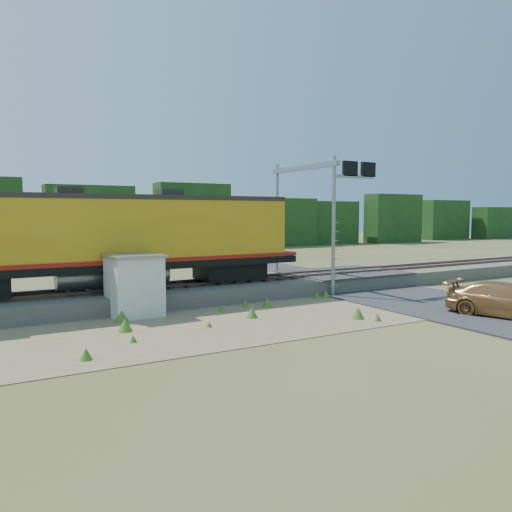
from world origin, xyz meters
TOP-DOWN VIEW (x-y plane):
  - ground at (0.00, 0.00)m, footprint 140.00×140.00m
  - ballast at (0.00, 6.00)m, footprint 70.00×5.00m
  - rails at (0.00, 6.00)m, footprint 70.00×1.54m
  - dirt_shoulder at (-2.00, 0.50)m, footprint 26.00×8.00m
  - road at (7.00, 0.74)m, footprint 7.00×66.00m
  - tree_line_north at (0.00, 38.00)m, footprint 130.00×3.00m
  - weed_clumps at (-3.50, 0.10)m, footprint 15.00×6.20m
  - locomotive at (-7.23, 6.00)m, footprint 18.92×2.88m
  - shed at (-6.72, 3.49)m, footprint 2.37×2.37m
  - signal_gantry at (4.33, 5.32)m, footprint 2.96×6.20m
  - car at (6.97, -4.88)m, footprint 3.54×5.49m

SIDE VIEW (x-z plane):
  - ground at x=0.00m, z-range 0.00..0.00m
  - weed_clumps at x=-3.50m, z-range -0.28..0.28m
  - dirt_shoulder at x=-2.00m, z-range 0.00..0.03m
  - road at x=7.00m, z-range -0.34..0.52m
  - ballast at x=0.00m, z-range 0.00..0.80m
  - car at x=6.97m, z-range 0.00..1.48m
  - rails at x=0.00m, z-range 0.80..0.96m
  - shed at x=-6.72m, z-range 0.02..2.71m
  - tree_line_north at x=0.00m, z-range -0.18..6.32m
  - locomotive at x=-7.23m, z-range 0.93..5.81m
  - signal_gantry at x=4.33m, z-range 1.84..9.31m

